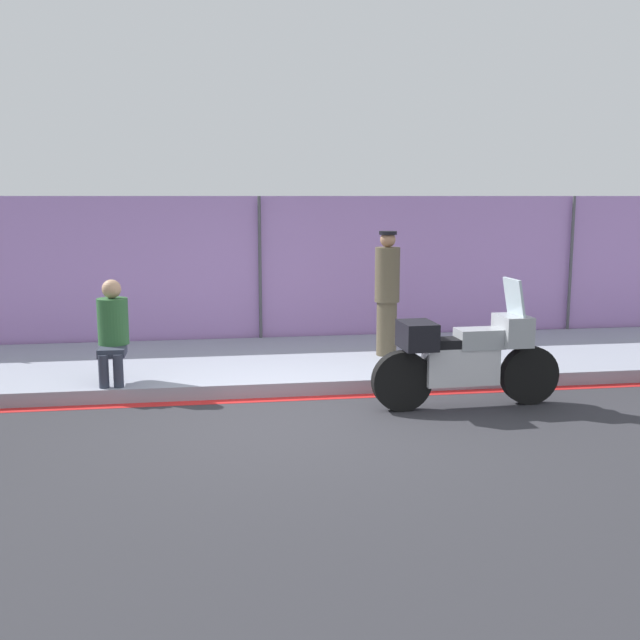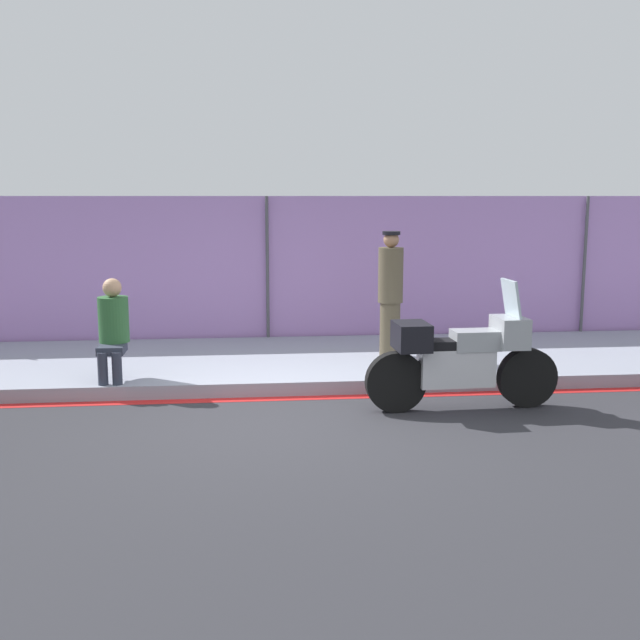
{
  "view_description": "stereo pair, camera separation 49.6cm",
  "coord_description": "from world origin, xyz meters",
  "views": [
    {
      "loc": [
        -0.83,
        -7.57,
        2.37
      ],
      "look_at": [
        0.6,
        1.77,
        0.8
      ],
      "focal_mm": 42.0,
      "sensor_mm": 36.0,
      "label": 1
    },
    {
      "loc": [
        -0.34,
        -7.64,
        2.37
      ],
      "look_at": [
        0.6,
        1.77,
        0.8
      ],
      "focal_mm": 42.0,
      "sensor_mm": 36.0,
      "label": 2
    }
  ],
  "objects": [
    {
      "name": "motorcycle",
      "position": [
        2.04,
        0.32,
        0.59
      ],
      "size": [
        2.21,
        0.54,
        1.46
      ],
      "rotation": [
        0.0,
        0.0,
        0.03
      ],
      "color": "black",
      "rests_on": "ground_plane"
    },
    {
      "name": "person_seated_on_curb",
      "position": [
        -1.95,
        1.48,
        0.84
      ],
      "size": [
        0.37,
        0.63,
        1.22
      ],
      "color": "#2D3342",
      "rests_on": "sidewalk"
    },
    {
      "name": "storefront_fence",
      "position": [
        0.0,
        4.1,
        1.19
      ],
      "size": [
        36.31,
        0.17,
        2.37
      ],
      "color": "#AD7FC6",
      "rests_on": "ground_plane"
    },
    {
      "name": "sidewalk",
      "position": [
        0.0,
        2.52,
        0.08
      ],
      "size": [
        38.22,
        2.97,
        0.17
      ],
      "color": "#8E93A3",
      "rests_on": "ground_plane"
    },
    {
      "name": "curb_paint_stripe",
      "position": [
        0.0,
        0.95,
        0.0
      ],
      "size": [
        38.22,
        0.18,
        0.01
      ],
      "color": "red",
      "rests_on": "ground_plane"
    },
    {
      "name": "ground_plane",
      "position": [
        0.0,
        0.0,
        0.0
      ],
      "size": [
        120.0,
        120.0,
        0.0
      ],
      "primitive_type": "plane",
      "color": "#2D2D33"
    },
    {
      "name": "officer_standing",
      "position": [
        1.64,
        2.43,
        1.06
      ],
      "size": [
        0.34,
        0.34,
        1.73
      ],
      "color": "brown",
      "rests_on": "sidewalk"
    }
  ]
}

